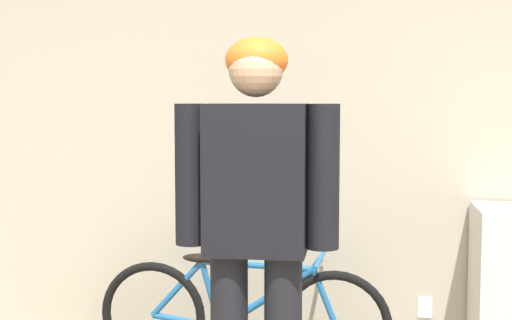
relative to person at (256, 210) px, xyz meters
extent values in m
cube|color=#B7AD99|center=(0.25, 1.09, 0.25)|extent=(8.00, 0.06, 2.60)
cube|color=white|center=(0.80, 1.06, -0.70)|extent=(0.08, 0.01, 0.12)
cube|color=black|center=(0.00, 0.00, 0.13)|extent=(0.44, 0.26, 0.65)
cylinder|color=black|center=(-0.29, 0.00, 0.15)|extent=(0.14, 0.14, 0.61)
cylinder|color=black|center=(0.29, 0.00, 0.15)|extent=(0.14, 0.14, 0.61)
sphere|color=tan|center=(0.00, 0.00, 0.60)|extent=(0.23, 0.23, 0.23)
ellipsoid|color=orange|center=(0.00, 0.02, 0.64)|extent=(0.27, 0.25, 0.20)
torus|color=black|center=(-0.72, 0.81, -0.75)|extent=(0.61, 0.07, 0.61)
cylinder|color=#1E609E|center=(-0.58, 0.80, -0.58)|extent=(0.32, 0.05, 0.34)
cylinder|color=#1E609E|center=(-0.38, 0.80, -0.61)|extent=(0.14, 0.04, 0.38)
cylinder|color=#1E609E|center=(-0.07, 0.79, -0.62)|extent=(0.54, 0.06, 0.39)
cylinder|color=#1E609E|center=(-0.12, 0.79, -0.43)|extent=(0.62, 0.06, 0.05)
cylinder|color=#1E609E|center=(0.25, 0.77, -0.59)|extent=(0.16, 0.04, 0.32)
cylinder|color=#1E609E|center=(0.21, 0.78, -0.41)|extent=(0.07, 0.04, 0.08)
cylinder|color=#1E609E|center=(0.23, 0.77, -0.38)|extent=(0.04, 0.46, 0.02)
ellipsoid|color=black|center=(-0.43, 0.80, -0.40)|extent=(0.22, 0.09, 0.05)
camera|label=1|loc=(0.48, -3.00, 0.48)|focal=50.00mm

